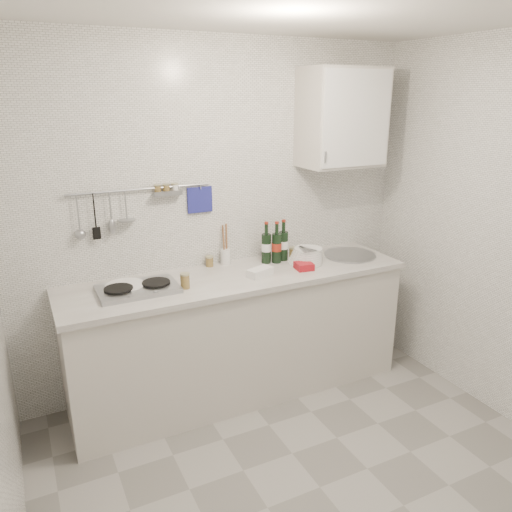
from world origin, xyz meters
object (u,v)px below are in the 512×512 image
Objects in this scene: wine_bottles at (275,242)px; plate_stack_hob at (124,287)px; plate_stack_sink at (306,256)px; wall_cabinet at (342,118)px; utensil_crock at (226,254)px.

plate_stack_hob is at bearing -176.25° from wine_bottles.
plate_stack_hob is at bearing 177.89° from plate_stack_sink.
plate_stack_sink is at bearing -2.11° from plate_stack_hob.
plate_stack_hob is 0.98× the size of plate_stack_sink.
plate_stack_hob is at bearing -177.86° from wall_cabinet.
plate_stack_sink is (1.33, -0.05, 0.03)m from plate_stack_hob.
wall_cabinet is 1.96m from plate_stack_hob.
wine_bottles is 1.00× the size of utensil_crock.
plate_stack_sink reaches higher than plate_stack_hob.
wall_cabinet is at bearing 18.21° from plate_stack_sink.
plate_stack_hob is 0.87× the size of wine_bottles.
utensil_crock is (0.78, 0.19, 0.05)m from plate_stack_hob.
utensil_crock reaches higher than plate_stack_sink.
wall_cabinet reaches higher than plate_stack_hob.
plate_stack_sink is (-0.34, -0.11, -0.98)m from wall_cabinet.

